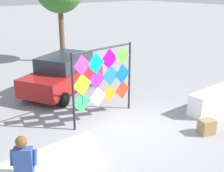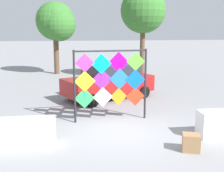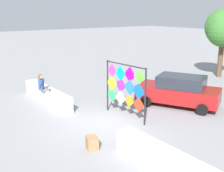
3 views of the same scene
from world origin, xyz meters
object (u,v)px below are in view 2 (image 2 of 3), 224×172
object	(u,v)px
kite_display_rack	(111,79)
cardboard_box_large	(191,143)
tree_far_right	(57,22)
tree_palm_like	(143,12)
parked_car	(109,81)

from	to	relation	value
kite_display_rack	cardboard_box_large	size ratio (longest dim) A/B	5.50
tree_far_right	tree_palm_like	distance (m)	5.82
parked_car	cardboard_box_large	bearing A→B (deg)	-77.05
cardboard_box_large	tree_palm_like	bearing A→B (deg)	83.50
cardboard_box_large	tree_palm_like	world-z (taller)	tree_palm_like
parked_car	tree_palm_like	distance (m)	6.16
kite_display_rack	tree_far_right	xyz separation A→B (m)	(-2.20, 10.41, 2.00)
tree_far_right	tree_palm_like	world-z (taller)	tree_palm_like
tree_palm_like	cardboard_box_large	bearing A→B (deg)	-96.50
tree_far_right	cardboard_box_large	bearing A→B (deg)	-73.43
tree_palm_like	tree_far_right	bearing A→B (deg)	152.44
tree_far_right	tree_palm_like	size ratio (longest dim) A/B	0.89
parked_car	cardboard_box_large	distance (m)	6.17
parked_car	tree_far_right	distance (m)	8.13
kite_display_rack	cardboard_box_large	distance (m)	3.53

